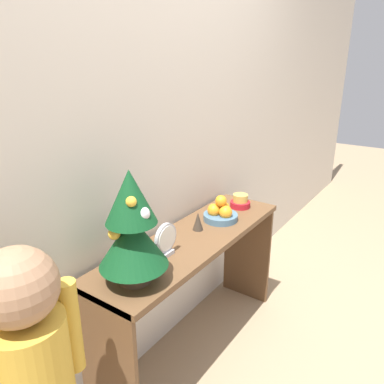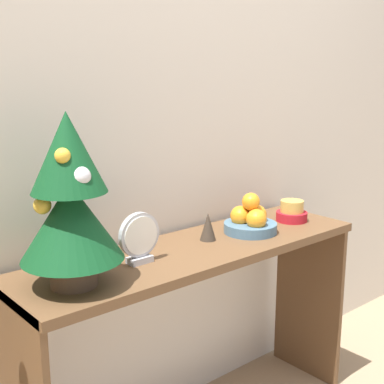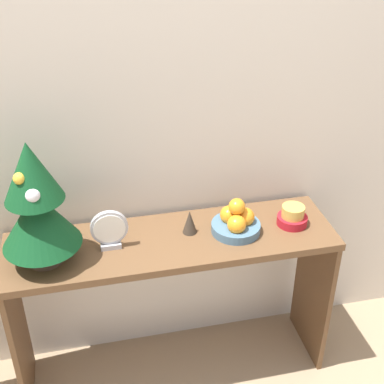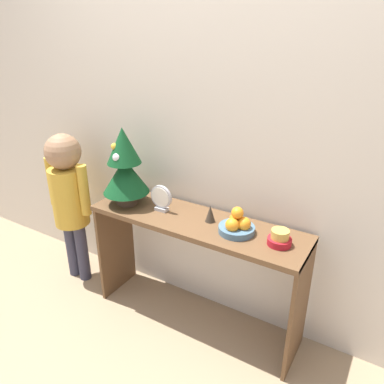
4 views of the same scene
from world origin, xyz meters
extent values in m
plane|color=#997F60|center=(0.00, 0.00, 0.00)|extent=(12.00, 12.00, 0.00)
cube|color=beige|center=(0.00, 0.40, 1.25)|extent=(7.00, 0.05, 2.50)
cube|color=brown|center=(0.00, 0.18, 0.69)|extent=(1.27, 0.36, 0.03)
cube|color=brown|center=(-0.62, 0.18, 0.35)|extent=(0.02, 0.33, 0.70)
cube|color=brown|center=(0.62, 0.18, 0.35)|extent=(0.02, 0.33, 0.70)
cylinder|color=#4C3828|center=(-0.47, 0.15, 0.73)|extent=(0.13, 0.13, 0.05)
cylinder|color=brown|center=(-0.47, 0.15, 0.77)|extent=(0.02, 0.02, 0.04)
cone|color=#0F421E|center=(-0.47, 0.15, 0.88)|extent=(0.28, 0.28, 0.21)
cone|color=#0F421E|center=(-0.47, 0.15, 1.07)|extent=(0.20, 0.20, 0.21)
sphere|color=silver|center=(-0.46, 0.09, 1.01)|extent=(0.05, 0.05, 0.05)
sphere|color=gold|center=(-0.50, 0.11, 1.07)|extent=(0.04, 0.04, 0.04)
sphere|color=gold|center=(-0.53, 0.18, 0.93)|extent=(0.05, 0.05, 0.05)
cylinder|color=#476B84|center=(0.25, 0.17, 0.72)|extent=(0.19, 0.19, 0.04)
sphere|color=orange|center=(0.29, 0.18, 0.76)|extent=(0.07, 0.07, 0.07)
sphere|color=orange|center=(0.23, 0.20, 0.76)|extent=(0.07, 0.07, 0.07)
sphere|color=orange|center=(0.24, 0.14, 0.76)|extent=(0.07, 0.07, 0.07)
sphere|color=orange|center=(0.25, 0.17, 0.82)|extent=(0.06, 0.06, 0.06)
cylinder|color=#AD1923|center=(0.48, 0.17, 0.72)|extent=(0.12, 0.12, 0.04)
cylinder|color=gold|center=(0.48, 0.17, 0.76)|extent=(0.09, 0.09, 0.05)
cube|color=#B2B2B7|center=(-0.23, 0.18, 0.71)|extent=(0.08, 0.04, 0.02)
cylinder|color=#B2B2B7|center=(-0.23, 0.18, 0.79)|extent=(0.14, 0.02, 0.14)
cylinder|color=white|center=(-0.23, 0.17, 0.79)|extent=(0.12, 0.00, 0.12)
cone|color=#382D23|center=(0.08, 0.21, 0.75)|extent=(0.06, 0.06, 0.10)
cylinder|color=#38384C|center=(-1.01, 0.12, 0.22)|extent=(0.08, 0.08, 0.44)
cylinder|color=#38384C|center=(-0.90, 0.12, 0.22)|extent=(0.08, 0.08, 0.44)
cylinder|color=gold|center=(-0.95, 0.12, 0.64)|extent=(0.23, 0.23, 0.40)
sphere|color=#997051|center=(-0.95, 0.12, 0.96)|extent=(0.23, 0.23, 0.23)
cylinder|color=gold|center=(-1.10, 0.12, 0.72)|extent=(0.07, 0.07, 0.34)
cylinder|color=gold|center=(-0.80, 0.12, 0.72)|extent=(0.07, 0.07, 0.34)
camera|label=1|loc=(-1.40, -0.78, 1.55)|focal=35.00mm
camera|label=2|loc=(-1.11, -1.09, 1.27)|focal=50.00mm
camera|label=3|loc=(-0.28, -1.45, 1.91)|focal=50.00mm
camera|label=4|loc=(0.94, -1.41, 1.69)|focal=35.00mm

